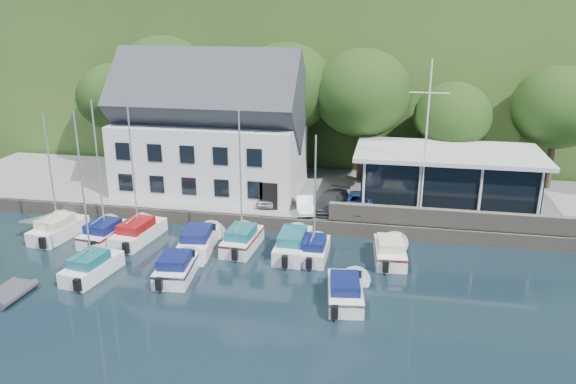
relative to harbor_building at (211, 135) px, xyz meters
name	(u,v)px	position (x,y,z in m)	size (l,w,h in m)	color
ground	(244,311)	(7.00, -16.50, -5.35)	(180.00, 180.00, 0.00)	black
quay	(301,195)	(7.00, 1.00, -4.85)	(60.00, 13.00, 1.00)	gray
quay_face	(285,225)	(7.00, -5.50, -4.85)	(60.00, 0.30, 1.00)	#696054
hillside	(351,55)	(7.00, 45.50, 2.65)	(160.00, 75.00, 16.00)	#2E531F
harbor_building	(211,135)	(0.00, 0.00, 0.00)	(14.40, 8.20, 8.70)	silver
club_pavilion	(446,178)	(18.00, -0.50, -2.30)	(13.20, 7.20, 4.10)	black
seawall	(465,220)	(19.00, -5.10, -3.75)	(18.00, 0.50, 1.20)	#696054
gangway	(55,225)	(-9.50, -7.50, -5.35)	(1.20, 6.00, 1.40)	silver
car_silver	(267,196)	(5.07, -2.71, -3.78)	(1.33, 3.32, 1.13)	#AFAFB4
car_white	(305,204)	(8.09, -3.87, -3.80)	(1.17, 3.36, 1.11)	silver
car_dgrey	(330,201)	(9.80, -3.22, -3.73)	(1.74, 4.29, 1.24)	#333438
car_blue	(360,202)	(11.95, -3.16, -3.68)	(1.54, 3.89, 1.33)	#32569B
flagpole	(426,142)	(16.17, -3.72, 1.05)	(2.59, 0.20, 10.79)	silver
tree_0	(116,114)	(-11.15, 6.03, 0.22)	(6.69, 6.69, 9.15)	black
tree_1	(165,103)	(-6.11, 5.73, 1.46)	(8.51, 8.51, 11.63)	black
tree_2	(286,110)	(5.04, 5.04, 1.26)	(8.21, 8.21, 11.23)	black
tree_3	(361,116)	(11.36, 4.71, 1.09)	(7.96, 7.96, 10.87)	black
tree_4	(451,134)	(18.57, 4.84, -0.16)	(6.13, 6.13, 8.38)	black
tree_5	(555,128)	(26.44, 5.28, 0.51)	(7.11, 7.11, 9.71)	black
boat_r1_0	(50,171)	(-7.92, -9.42, -0.67)	(2.03, 6.11, 9.36)	white
boat_r1_1	(99,177)	(-4.44, -9.45, -0.88)	(2.06, 5.71, 8.94)	white
boat_r1_2	(134,176)	(-2.33, -8.92, -0.84)	(1.95, 6.61, 9.01)	white
boat_r1_3	(198,238)	(2.08, -9.50, -4.60)	(2.09, 6.27, 1.49)	white
boat_r1_4	(241,179)	(4.85, -8.93, -0.61)	(1.97, 5.70, 9.48)	white
boat_r1_5	(293,241)	(8.18, -8.90, -4.57)	(1.97, 6.94, 1.56)	white
boat_r1_6	(315,193)	(9.61, -9.39, -1.12)	(1.79, 5.19, 8.46)	white
boat_r1_7	(390,249)	(14.25, -8.83, -4.62)	(1.97, 5.70, 1.47)	white
boat_r2_1	(84,204)	(-2.68, -14.34, -0.88)	(1.88, 5.68, 8.95)	white
boat_r2_2	(177,265)	(2.19, -13.52, -4.61)	(2.07, 5.39, 1.48)	white
boat_r2_4	(345,288)	(12.00, -14.41, -4.65)	(1.96, 5.91, 1.40)	white
dinghy_1	(8,292)	(-5.80, -17.58, -5.00)	(1.78, 2.97, 0.69)	#39393E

